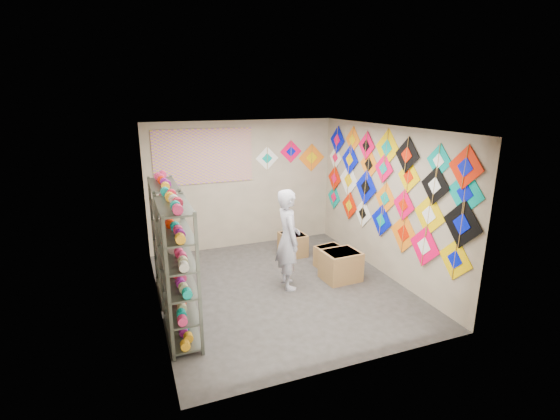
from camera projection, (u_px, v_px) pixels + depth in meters
name	position (u px, v px, depth m)	size (l,w,h in m)	color
ground	(281.00, 288.00, 6.97)	(4.50, 4.50, 0.00)	#322F2C
room_walls	(281.00, 195.00, 6.52)	(4.50, 4.50, 4.50)	tan
shelf_rack_front	(178.00, 272.00, 5.33)	(0.40, 1.10, 1.90)	#4C5147
shelf_rack_back	(167.00, 240.00, 6.50)	(0.40, 1.10, 1.90)	#4C5147
string_spools	(172.00, 248.00, 5.89)	(0.12, 2.36, 0.12)	#E52C67
kite_wall_display	(387.00, 188.00, 7.13)	(0.06, 4.32, 2.08)	#F2C200
back_wall_kites	(293.00, 156.00, 8.86)	(1.62, 0.02, 0.72)	white
poster	(204.00, 156.00, 8.15)	(2.00, 0.01, 1.10)	#9752B2
shopkeeper	(288.00, 239.00, 6.80)	(0.47, 0.67, 1.72)	silver
carton_a	(341.00, 265.00, 7.22)	(0.63, 0.53, 0.53)	olive
carton_b	(330.00, 257.00, 7.76)	(0.50, 0.41, 0.41)	olive
carton_c	(293.00, 244.00, 8.34)	(0.48, 0.52, 0.46)	olive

